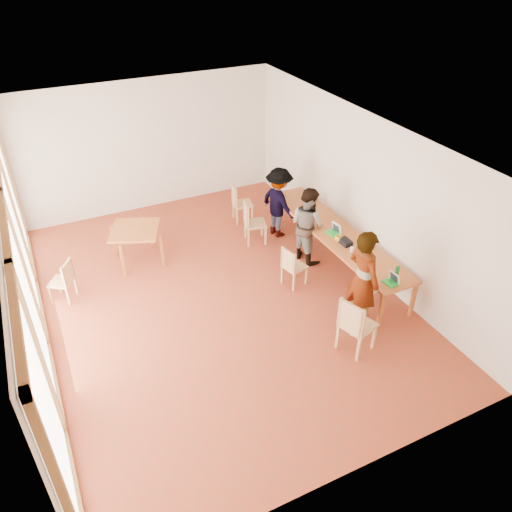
% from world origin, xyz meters
% --- Properties ---
extents(ground, '(8.00, 8.00, 0.00)m').
position_xyz_m(ground, '(0.00, 0.00, 0.00)').
color(ground, '#943D23').
rests_on(ground, ground).
extents(wall_back, '(6.00, 0.10, 3.00)m').
position_xyz_m(wall_back, '(0.00, 4.00, 1.50)').
color(wall_back, beige).
rests_on(wall_back, ground).
extents(wall_front, '(6.00, 0.10, 3.00)m').
position_xyz_m(wall_front, '(0.00, -4.00, 1.50)').
color(wall_front, beige).
rests_on(wall_front, ground).
extents(wall_right, '(0.10, 8.00, 3.00)m').
position_xyz_m(wall_right, '(3.00, 0.00, 1.50)').
color(wall_right, beige).
rests_on(wall_right, ground).
extents(window_wall, '(0.10, 8.00, 3.00)m').
position_xyz_m(window_wall, '(-2.96, 0.00, 1.50)').
color(window_wall, white).
rests_on(window_wall, ground).
extents(ceiling, '(6.00, 8.00, 0.04)m').
position_xyz_m(ceiling, '(0.00, 0.00, 3.02)').
color(ceiling, white).
rests_on(ceiling, wall_back).
extents(communal_table, '(0.80, 4.00, 0.75)m').
position_xyz_m(communal_table, '(2.50, -0.02, 0.70)').
color(communal_table, '#C3602B').
rests_on(communal_table, ground).
extents(side_table, '(0.90, 0.90, 0.75)m').
position_xyz_m(side_table, '(-0.97, 1.77, 0.67)').
color(side_table, '#C3602B').
rests_on(side_table, ground).
extents(chair_near, '(0.60, 0.60, 0.54)m').
position_xyz_m(chair_near, '(1.41, -2.23, 0.62)').
color(chair_near, tan).
rests_on(chair_near, ground).
extents(chair_mid, '(0.45, 0.45, 0.43)m').
position_xyz_m(chair_mid, '(1.40, -0.28, 0.49)').
color(chair_mid, tan).
rests_on(chair_mid, ground).
extents(chair_far, '(0.52, 0.52, 0.49)m').
position_xyz_m(chair_far, '(1.39, 1.45, 0.56)').
color(chair_far, tan).
rests_on(chair_far, ground).
extents(chair_empty, '(0.48, 0.48, 0.47)m').
position_xyz_m(chair_empty, '(1.52, 2.39, 0.55)').
color(chair_empty, tan).
rests_on(chair_empty, ground).
extents(chair_spare, '(0.52, 0.52, 0.43)m').
position_xyz_m(chair_spare, '(-2.43, 1.10, 0.50)').
color(chair_spare, tan).
rests_on(chair_spare, ground).
extents(person_near, '(0.49, 0.70, 1.82)m').
position_xyz_m(person_near, '(1.89, -1.72, 0.91)').
color(person_near, gray).
rests_on(person_near, ground).
extents(person_mid, '(0.71, 0.85, 1.56)m').
position_xyz_m(person_mid, '(2.13, 0.41, 0.78)').
color(person_mid, gray).
rests_on(person_mid, ground).
extents(person_far, '(0.77, 1.10, 1.55)m').
position_xyz_m(person_far, '(2.06, 1.48, 0.78)').
color(person_far, gray).
rests_on(person_far, ground).
extents(laptop_near, '(0.22, 0.25, 0.20)m').
position_xyz_m(laptop_near, '(2.42, -1.82, 0.80)').
color(laptop_near, green).
rests_on(laptop_near, communal_table).
extents(laptop_mid, '(0.25, 0.28, 0.21)m').
position_xyz_m(laptop_mid, '(2.45, -0.06, 0.81)').
color(laptop_mid, green).
rests_on(laptop_mid, communal_table).
extents(laptop_far, '(0.24, 0.26, 0.18)m').
position_xyz_m(laptop_far, '(2.57, 1.04, 0.80)').
color(laptop_far, green).
rests_on(laptop_far, communal_table).
extents(yellow_mug, '(0.18, 0.18, 0.10)m').
position_xyz_m(yellow_mug, '(2.36, -0.32, 0.80)').
color(yellow_mug, yellow).
rests_on(yellow_mug, communal_table).
extents(green_bottle, '(0.07, 0.07, 0.28)m').
position_xyz_m(green_bottle, '(2.53, -1.79, 0.89)').
color(green_bottle, '#0E6323').
rests_on(green_bottle, communal_table).
extents(clear_glass, '(0.07, 0.07, 0.09)m').
position_xyz_m(clear_glass, '(2.38, -0.74, 0.80)').
color(clear_glass, silver).
rests_on(clear_glass, communal_table).
extents(condiment_cup, '(0.08, 0.08, 0.06)m').
position_xyz_m(condiment_cup, '(2.29, 0.70, 0.78)').
color(condiment_cup, white).
rests_on(condiment_cup, communal_table).
extents(pink_phone, '(0.05, 0.10, 0.01)m').
position_xyz_m(pink_phone, '(2.57, -0.77, 0.76)').
color(pink_phone, '#ED4E74').
rests_on(pink_phone, communal_table).
extents(black_pouch, '(0.16, 0.26, 0.09)m').
position_xyz_m(black_pouch, '(2.42, -0.47, 0.80)').
color(black_pouch, black).
rests_on(black_pouch, communal_table).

